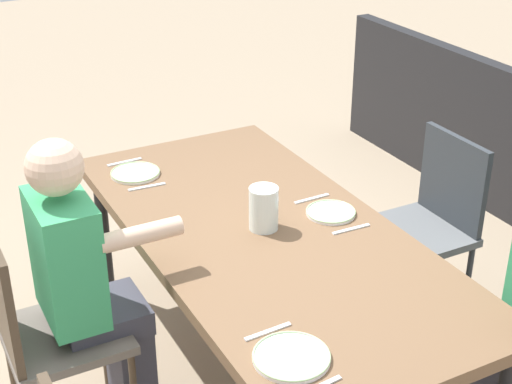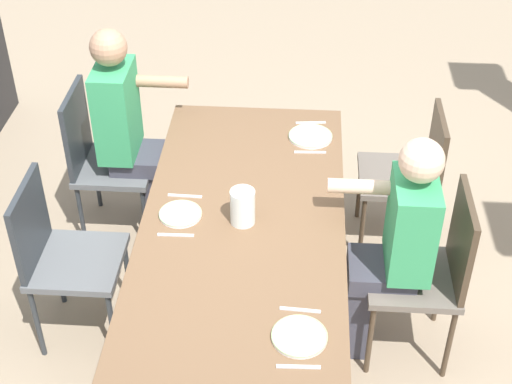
% 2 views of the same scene
% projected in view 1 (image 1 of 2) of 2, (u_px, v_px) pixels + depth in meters
% --- Properties ---
extents(ground_plane, '(16.00, 16.00, 0.00)m').
position_uv_depth(ground_plane, '(266.00, 377.00, 3.37)').
color(ground_plane, gray).
extents(dining_table, '(2.06, 0.97, 0.74)m').
position_uv_depth(dining_table, '(267.00, 243.00, 3.07)').
color(dining_table, brown).
rests_on(dining_table, ground).
extents(chair_mid_north, '(0.44, 0.44, 0.95)m').
position_uv_depth(chair_mid_north, '(40.00, 325.00, 2.80)').
color(chair_mid_north, '#6A6158').
rests_on(chair_mid_north, ground).
extents(chair_mid_south, '(0.44, 0.44, 0.92)m').
position_uv_depth(chair_mid_south, '(429.00, 217.00, 3.56)').
color(chair_mid_south, '#5B5E61').
rests_on(chair_mid_south, ground).
extents(diner_woman_green, '(0.35, 0.49, 1.26)m').
position_uv_depth(diner_woman_green, '(88.00, 283.00, 2.82)').
color(diner_woman_green, '#3F3F4C').
rests_on(diner_woman_green, ground).
extents(plate_0, '(0.24, 0.24, 0.02)m').
position_uv_depth(plate_0, '(291.00, 357.00, 2.33)').
color(plate_0, white).
rests_on(plate_0, dining_table).
extents(spoon_0, '(0.02, 0.17, 0.01)m').
position_uv_depth(spoon_0, '(268.00, 332.00, 2.45)').
color(spoon_0, silver).
rests_on(spoon_0, dining_table).
extents(plate_1, '(0.21, 0.21, 0.02)m').
position_uv_depth(plate_1, '(331.00, 212.00, 3.16)').
color(plate_1, white).
rests_on(plate_1, dining_table).
extents(fork_1, '(0.02, 0.17, 0.01)m').
position_uv_depth(fork_1, '(351.00, 229.00, 3.04)').
color(fork_1, silver).
rests_on(fork_1, dining_table).
extents(spoon_1, '(0.02, 0.17, 0.01)m').
position_uv_depth(spoon_1, '(312.00, 199.00, 3.28)').
color(spoon_1, silver).
rests_on(spoon_1, dining_table).
extents(plate_2, '(0.23, 0.23, 0.02)m').
position_uv_depth(plate_2, '(135.00, 173.00, 3.50)').
color(plate_2, white).
rests_on(plate_2, dining_table).
extents(fork_2, '(0.03, 0.17, 0.01)m').
position_uv_depth(fork_2, '(147.00, 187.00, 3.38)').
color(fork_2, silver).
rests_on(fork_2, dining_table).
extents(spoon_2, '(0.02, 0.17, 0.01)m').
position_uv_depth(spoon_2, '(125.00, 162.00, 3.62)').
color(spoon_2, silver).
rests_on(spoon_2, dining_table).
extents(water_pitcher, '(0.12, 0.12, 0.18)m').
position_uv_depth(water_pitcher, '(263.00, 210.00, 3.02)').
color(water_pitcher, white).
rests_on(water_pitcher, dining_table).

